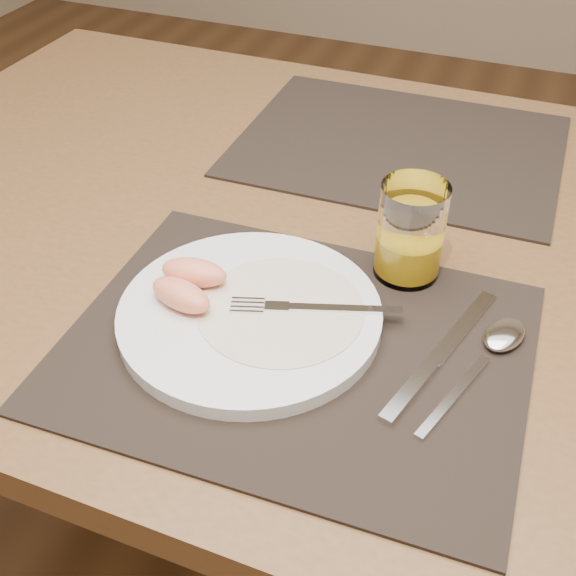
# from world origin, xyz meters

# --- Properties ---
(ground) EXTENTS (5.00, 5.00, 0.00)m
(ground) POSITION_xyz_m (0.00, 0.00, 0.00)
(ground) COLOR brown
(ground) RESTS_ON ground
(table) EXTENTS (1.40, 0.90, 0.75)m
(table) POSITION_xyz_m (0.00, 0.00, 0.67)
(table) COLOR brown
(table) RESTS_ON ground
(placemat_near) EXTENTS (0.46, 0.36, 0.00)m
(placemat_near) POSITION_xyz_m (0.02, -0.22, 0.75)
(placemat_near) COLOR black
(placemat_near) RESTS_ON table
(placemat_far) EXTENTS (0.46, 0.36, 0.00)m
(placemat_far) POSITION_xyz_m (0.01, 0.22, 0.75)
(placemat_far) COLOR black
(placemat_far) RESTS_ON table
(plate) EXTENTS (0.27, 0.27, 0.02)m
(plate) POSITION_xyz_m (-0.04, -0.20, 0.76)
(plate) COLOR white
(plate) RESTS_ON placemat_near
(plate_dressing) EXTENTS (0.17, 0.17, 0.00)m
(plate_dressing) POSITION_xyz_m (-0.01, -0.19, 0.77)
(plate_dressing) COLOR white
(plate_dressing) RESTS_ON plate
(fork) EXTENTS (0.17, 0.07, 0.00)m
(fork) POSITION_xyz_m (0.01, -0.19, 0.77)
(fork) COLOR silver
(fork) RESTS_ON plate
(knife) EXTENTS (0.07, 0.22, 0.01)m
(knife) POSITION_xyz_m (0.15, -0.20, 0.76)
(knife) COLOR silver
(knife) RESTS_ON placemat_near
(spoon) EXTENTS (0.08, 0.19, 0.01)m
(spoon) POSITION_xyz_m (0.21, -0.15, 0.76)
(spoon) COLOR silver
(spoon) RESTS_ON placemat_near
(juice_glass) EXTENTS (0.07, 0.07, 0.11)m
(juice_glass) POSITION_xyz_m (0.09, -0.06, 0.80)
(juice_glass) COLOR white
(juice_glass) RESTS_ON placemat_near
(grapefruit_wedges) EXTENTS (0.08, 0.08, 0.03)m
(grapefruit_wedges) POSITION_xyz_m (-0.10, -0.21, 0.78)
(grapefruit_wedges) COLOR #FF9168
(grapefruit_wedges) RESTS_ON plate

